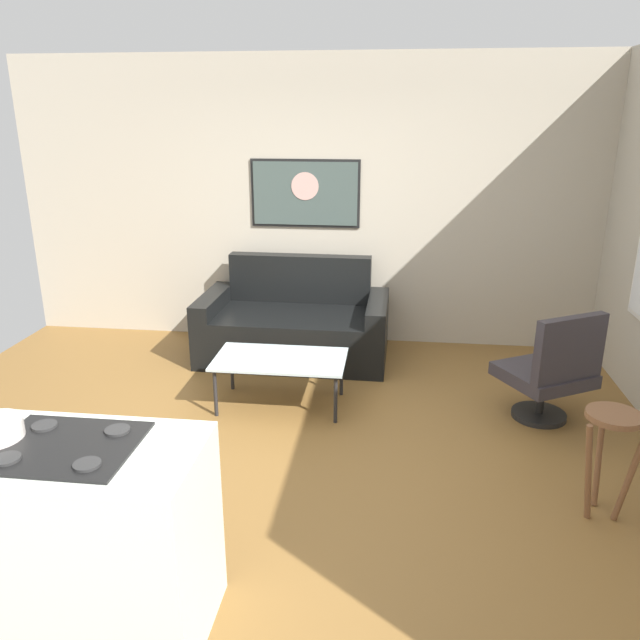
% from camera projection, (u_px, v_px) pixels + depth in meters
% --- Properties ---
extents(ground, '(6.40, 6.40, 0.04)m').
position_uv_depth(ground, '(295.00, 459.00, 4.31)').
color(ground, brown).
extents(back_wall, '(6.40, 0.05, 2.80)m').
position_uv_depth(back_wall, '(332.00, 204.00, 6.14)').
color(back_wall, '#B4AA96').
rests_on(back_wall, ground).
extents(couch, '(1.78, 0.96, 0.93)m').
position_uv_depth(couch, '(295.00, 327.00, 5.99)').
color(couch, black).
rests_on(couch, ground).
extents(coffee_table, '(1.04, 0.59, 0.41)m').
position_uv_depth(coffee_table, '(280.00, 362.00, 4.94)').
color(coffee_table, silver).
rests_on(coffee_table, ground).
extents(armchair, '(0.80, 0.79, 0.89)m').
position_uv_depth(armchair, '(552.00, 371.00, 4.66)').
color(armchair, black).
rests_on(armchair, ground).
extents(bar_stool, '(0.36, 0.35, 0.66)m').
position_uv_depth(bar_stool, '(611.00, 438.00, 3.53)').
color(bar_stool, brown).
rests_on(bar_stool, ground).
extents(kitchen_counter, '(1.79, 0.61, 0.95)m').
position_uv_depth(kitchen_counter, '(11.00, 533.00, 2.80)').
color(kitchen_counter, white).
rests_on(kitchen_counter, ground).
extents(wall_painting, '(1.08, 0.03, 0.66)m').
position_uv_depth(wall_painting, '(305.00, 193.00, 6.10)').
color(wall_painting, black).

